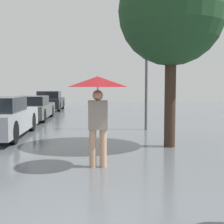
{
  "coord_description": "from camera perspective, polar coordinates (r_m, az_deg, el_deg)",
  "views": [
    {
      "loc": [
        -0.19,
        -1.94,
        1.62
      ],
      "look_at": [
        0.18,
        4.23,
        1.11
      ],
      "focal_mm": 50.0,
      "sensor_mm": 36.0,
      "label": 1
    }
  ],
  "objects": [
    {
      "name": "street_lamp",
      "position": [
        11.78,
        6.34,
        11.34
      ],
      "size": [
        0.25,
        0.25,
        5.02
      ],
      "color": "#515456",
      "rests_on": "ground_plane"
    },
    {
      "name": "parked_car_third",
      "position": [
        15.76,
        -14.43,
        0.66
      ],
      "size": [
        1.69,
        4.47,
        1.16
      ],
      "color": "#4C514C",
      "rests_on": "ground_plane"
    },
    {
      "name": "parked_car_farthest",
      "position": [
        21.82,
        -11.31,
        1.94
      ],
      "size": [
        1.68,
        3.99,
        1.31
      ],
      "color": "black",
      "rests_on": "ground_plane"
    },
    {
      "name": "tree",
      "position": [
        8.68,
        10.81,
        17.37
      ],
      "size": [
        2.79,
        2.79,
        4.96
      ],
      "color": "#38281E",
      "rests_on": "ground_plane"
    },
    {
      "name": "parked_car_second",
      "position": [
        10.61,
        -19.86,
        -1.06
      ],
      "size": [
        1.67,
        4.31,
        1.29
      ],
      "color": "#9EA3A8",
      "rests_on": "ground_plane"
    },
    {
      "name": "pedestrian",
      "position": [
        6.17,
        -2.62,
        3.74
      ],
      "size": [
        1.2,
        1.2,
        1.82
      ],
      "color": "tan",
      "rests_on": "ground_plane"
    }
  ]
}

